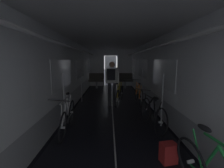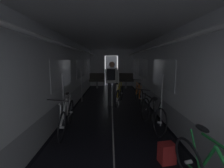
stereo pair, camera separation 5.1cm
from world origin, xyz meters
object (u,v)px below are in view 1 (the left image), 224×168
bicycle_orange (139,94)px  bicycle_yellow_in_aisle (119,95)px  bench_seat_far_right (125,79)px  bicycle_white (67,117)px  bench_seat_far_left (97,79)px  person_cyclist_aisle (112,80)px  backpack_on_floor (168,153)px  bicycle_black (152,113)px

bicycle_orange → bicycle_yellow_in_aisle: 0.77m
bench_seat_far_right → bicycle_orange: bearing=-87.4°
bench_seat_far_right → bicycle_white: bench_seat_far_right is taller
bicycle_yellow_in_aisle → bicycle_orange: bearing=1.6°
bench_seat_far_left → bicycle_white: (-0.22, -6.29, -0.19)m
person_cyclist_aisle → bicycle_yellow_in_aisle: person_cyclist_aisle is taller
bicycle_yellow_in_aisle → backpack_on_floor: (0.60, -3.75, -0.21)m
bicycle_black → bicycle_yellow_in_aisle: size_ratio=1.02×
bicycle_orange → backpack_on_floor: bicycle_orange is taller
bicycle_black → bicycle_yellow_in_aisle: bearing=107.0°
bicycle_orange → bicycle_black: size_ratio=1.00×
bench_seat_far_left → backpack_on_floor: 7.73m
bicycle_yellow_in_aisle → person_cyclist_aisle: bearing=-137.5°
bench_seat_far_left → bicycle_yellow_in_aisle: size_ratio=0.59×
bench_seat_far_right → bicycle_yellow_in_aisle: size_ratio=0.59×
bicycle_black → bicycle_yellow_in_aisle: 2.40m
bicycle_white → bicycle_orange: (2.19, 2.55, 0.00)m
bench_seat_far_right → bicycle_yellow_in_aisle: bearing=-99.1°
bicycle_yellow_in_aisle → bicycle_white: bearing=-119.2°
bicycle_yellow_in_aisle → bench_seat_far_left: bearing=107.7°
bench_seat_far_left → bicycle_white: 6.30m
person_cyclist_aisle → backpack_on_floor: (0.90, -3.48, -0.85)m
bicycle_orange → person_cyclist_aisle: bearing=-164.6°
bicycle_black → person_cyclist_aisle: person_cyclist_aisle is taller
bicycle_white → bench_seat_far_right: bearing=72.2°
bicycle_white → bicycle_yellow_in_aisle: size_ratio=1.02×
bench_seat_far_left → bench_seat_far_right: same height
bicycle_white → bicycle_orange: size_ratio=1.00×
bench_seat_far_right → bicycle_orange: 3.75m
bench_seat_far_right → bicycle_orange: (0.17, -3.74, -0.18)m
bicycle_white → bicycle_black: 2.13m
bench_seat_far_right → bicycle_yellow_in_aisle: bench_seat_far_right is taller
bicycle_black → person_cyclist_aisle: 2.34m
bicycle_white → backpack_on_floor: bicycle_white is taller
bicycle_black → bicycle_yellow_in_aisle: (-0.70, 2.29, 0.00)m
bench_seat_far_left → backpack_on_floor: (1.80, -7.51, -0.40)m
bench_seat_far_left → bench_seat_far_right: bearing=0.0°
bench_seat_far_left → bicycle_white: bench_seat_far_left is taller
bench_seat_far_right → person_cyclist_aisle: 4.16m
bench_seat_far_left → bicycle_orange: bearing=-62.2°
bicycle_white → person_cyclist_aisle: bearing=63.6°
bicycle_black → person_cyclist_aisle: bearing=116.3°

